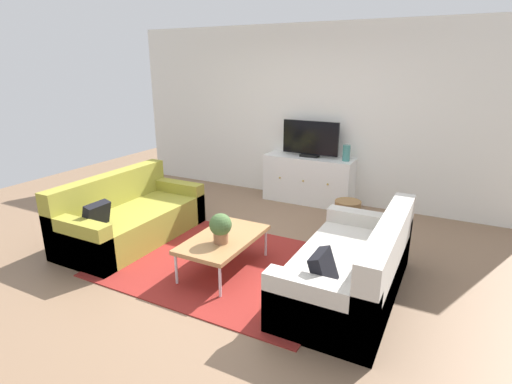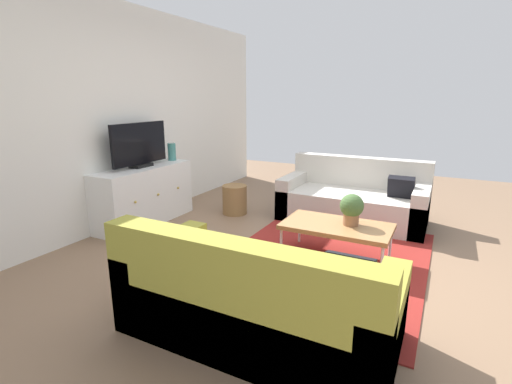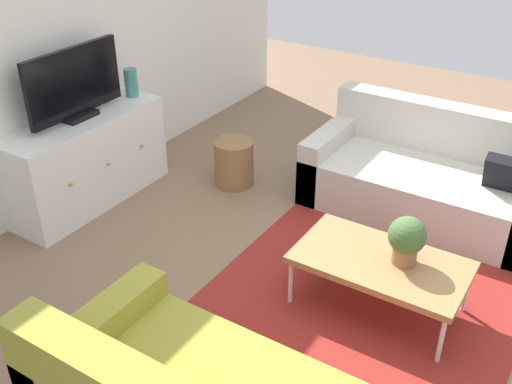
{
  "view_description": "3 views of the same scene",
  "coord_description": "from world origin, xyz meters",
  "px_view_note": "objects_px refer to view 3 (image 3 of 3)",
  "views": [
    {
      "loc": [
        2.15,
        -3.49,
        2.11
      ],
      "look_at": [
        0.0,
        0.62,
        0.62
      ],
      "focal_mm": 28.04,
      "sensor_mm": 36.0,
      "label": 1
    },
    {
      "loc": [
        -3.39,
        -1.13,
        1.6
      ],
      "look_at": [
        0.0,
        0.62,
        0.62
      ],
      "focal_mm": 26.23,
      "sensor_mm": 36.0,
      "label": 2
    },
    {
      "loc": [
        -2.82,
        -1.17,
        2.56
      ],
      "look_at": [
        0.0,
        0.62,
        0.62
      ],
      "focal_mm": 41.79,
      "sensor_mm": 36.0,
      "label": 3
    }
  ],
  "objects_px": {
    "coffee_table": "(381,263)",
    "flat_screen_tv": "(74,84)",
    "potted_plant": "(407,239)",
    "tv_console": "(88,161)",
    "couch_right_side": "(429,178)",
    "wicker_basket": "(234,163)",
    "glass_vase": "(131,82)"
  },
  "relations": [
    {
      "from": "couch_right_side",
      "to": "glass_vase",
      "type": "distance_m",
      "value": 2.57
    },
    {
      "from": "potted_plant",
      "to": "flat_screen_tv",
      "type": "bearing_deg",
      "value": 90.93
    },
    {
      "from": "couch_right_side",
      "to": "wicker_basket",
      "type": "xyz_separation_m",
      "value": [
        -0.51,
        1.54,
        -0.07
      ]
    },
    {
      "from": "coffee_table",
      "to": "glass_vase",
      "type": "distance_m",
      "value": 2.63
    },
    {
      "from": "flat_screen_tv",
      "to": "glass_vase",
      "type": "height_order",
      "value": "flat_screen_tv"
    },
    {
      "from": "potted_plant",
      "to": "tv_console",
      "type": "height_order",
      "value": "tv_console"
    },
    {
      "from": "potted_plant",
      "to": "wicker_basket",
      "type": "distance_m",
      "value": 2.01
    },
    {
      "from": "couch_right_side",
      "to": "glass_vase",
      "type": "bearing_deg",
      "value": 108.45
    },
    {
      "from": "tv_console",
      "to": "flat_screen_tv",
      "type": "relative_size",
      "value": 1.57
    },
    {
      "from": "potted_plant",
      "to": "flat_screen_tv",
      "type": "distance_m",
      "value": 2.7
    },
    {
      "from": "wicker_basket",
      "to": "tv_console",
      "type": "bearing_deg",
      "value": 136.06
    },
    {
      "from": "tv_console",
      "to": "wicker_basket",
      "type": "height_order",
      "value": "tv_console"
    },
    {
      "from": "coffee_table",
      "to": "wicker_basket",
      "type": "distance_m",
      "value": 1.9
    },
    {
      "from": "potted_plant",
      "to": "wicker_basket",
      "type": "height_order",
      "value": "potted_plant"
    },
    {
      "from": "coffee_table",
      "to": "flat_screen_tv",
      "type": "height_order",
      "value": "flat_screen_tv"
    },
    {
      "from": "couch_right_side",
      "to": "potted_plant",
      "type": "relative_size",
      "value": 5.84
    },
    {
      "from": "glass_vase",
      "to": "wicker_basket",
      "type": "distance_m",
      "value": 1.09
    },
    {
      "from": "tv_console",
      "to": "glass_vase",
      "type": "distance_m",
      "value": 0.75
    },
    {
      "from": "coffee_table",
      "to": "flat_screen_tv",
      "type": "distance_m",
      "value": 2.62
    },
    {
      "from": "flat_screen_tv",
      "to": "glass_vase",
      "type": "bearing_deg",
      "value": -1.99
    },
    {
      "from": "couch_right_side",
      "to": "flat_screen_tv",
      "type": "xyz_separation_m",
      "value": [
        -1.37,
        2.39,
        0.74
      ]
    },
    {
      "from": "tv_console",
      "to": "flat_screen_tv",
      "type": "xyz_separation_m",
      "value": [
        0.0,
        0.02,
        0.64
      ]
    },
    {
      "from": "coffee_table",
      "to": "wicker_basket",
      "type": "height_order",
      "value": "wicker_basket"
    },
    {
      "from": "tv_console",
      "to": "wicker_basket",
      "type": "relative_size",
      "value": 3.47
    },
    {
      "from": "couch_right_side",
      "to": "wicker_basket",
      "type": "height_order",
      "value": "couch_right_side"
    },
    {
      "from": "couch_right_side",
      "to": "potted_plant",
      "type": "bearing_deg",
      "value": -168.86
    },
    {
      "from": "coffee_table",
      "to": "flat_screen_tv",
      "type": "relative_size",
      "value": 1.18
    },
    {
      "from": "coffee_table",
      "to": "wicker_basket",
      "type": "xyz_separation_m",
      "value": [
        0.87,
        1.68,
        -0.15
      ]
    },
    {
      "from": "potted_plant",
      "to": "glass_vase",
      "type": "height_order",
      "value": "glass_vase"
    },
    {
      "from": "couch_right_side",
      "to": "coffee_table",
      "type": "distance_m",
      "value": 1.38
    },
    {
      "from": "flat_screen_tv",
      "to": "glass_vase",
      "type": "relative_size",
      "value": 3.73
    },
    {
      "from": "flat_screen_tv",
      "to": "wicker_basket",
      "type": "bearing_deg",
      "value": -44.63
    }
  ]
}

